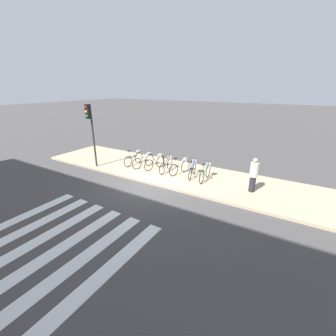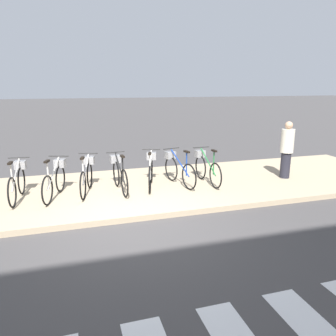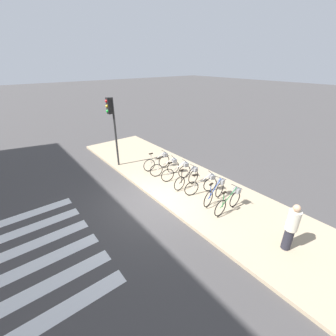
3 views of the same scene
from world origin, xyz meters
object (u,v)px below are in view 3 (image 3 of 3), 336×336
pedestrian (291,227)px  traffic_light (112,118)px  parked_bicycle_0 (158,161)px  parked_bicycle_4 (203,184)px  parked_bicycle_1 (167,167)px  parked_bicycle_3 (188,177)px  parked_bicycle_5 (216,191)px  parked_bicycle_6 (230,200)px  parked_bicycle_2 (178,171)px

pedestrian → traffic_light: size_ratio=0.44×
parked_bicycle_0 → parked_bicycle_4: same height
parked_bicycle_1 → parked_bicycle_3: size_ratio=0.97×
parked_bicycle_3 → pedestrian: (4.49, -0.22, 0.38)m
parked_bicycle_3 → parked_bicycle_0: bearing=179.6°
pedestrian → traffic_light: bearing=-171.4°
parked_bicycle_4 → parked_bicycle_5: same height
parked_bicycle_1 → parked_bicycle_5: 2.95m
parked_bicycle_3 → pedestrian: bearing=-2.8°
traffic_light → parked_bicycle_3: bearing=20.8°
parked_bicycle_3 → traffic_light: bearing=-159.2°
parked_bicycle_0 → parked_bicycle_3: 2.24m
parked_bicycle_0 → parked_bicycle_5: size_ratio=1.02×
parked_bicycle_0 → parked_bicycle_3: (2.24, -0.01, 0.00)m
parked_bicycle_0 → traffic_light: 3.08m
parked_bicycle_1 → parked_bicycle_4: same height
parked_bicycle_5 → traffic_light: bearing=-164.0°
parked_bicycle_0 → parked_bicycle_3: size_ratio=1.00×
parked_bicycle_0 → parked_bicycle_1: bearing=-5.7°
parked_bicycle_1 → parked_bicycle_6: 3.69m
parked_bicycle_2 → parked_bicycle_4: 1.55m
parked_bicycle_2 → parked_bicycle_5: 2.25m
parked_bicycle_3 → parked_bicycle_4: 0.81m
parked_bicycle_1 → parked_bicycle_0: bearing=174.3°
parked_bicycle_1 → pedestrian: bearing=-1.5°
parked_bicycle_0 → parked_bicycle_4: (3.04, 0.08, 0.00)m
parked_bicycle_0 → parked_bicycle_6: same height
parked_bicycle_5 → pedestrian: size_ratio=0.98×
parked_bicycle_0 → traffic_light: size_ratio=0.44×
parked_bicycle_1 → parked_bicycle_3: bearing=2.6°
parked_bicycle_3 → parked_bicycle_5: same height
parked_bicycle_1 → parked_bicycle_2: bearing=9.7°
parked_bicycle_2 → parked_bicycle_3: (0.75, -0.05, 0.00)m
parked_bicycle_5 → parked_bicycle_6: same height
pedestrian → traffic_light: (-8.42, -1.27, 1.71)m
parked_bicycle_1 → parked_bicycle_4: size_ratio=1.00×
parked_bicycle_5 → parked_bicycle_6: (0.74, -0.08, 0.00)m
parked_bicycle_4 → parked_bicycle_5: 0.70m
parked_bicycle_1 → pedestrian: size_ratio=0.96×
parked_bicycle_0 → parked_bicycle_6: 4.48m
parked_bicycle_0 → traffic_light: bearing=-138.4°
parked_bicycle_3 → pedestrian: size_ratio=0.99×
parked_bicycle_2 → parked_bicycle_3: same height
parked_bicycle_4 → traffic_light: size_ratio=0.42×
parked_bicycle_4 → traffic_light: 5.42m
parked_bicycle_1 → parked_bicycle_4: 2.26m
parked_bicycle_5 → traffic_light: 6.03m
parked_bicycle_6 → pedestrian: size_ratio=0.99×
parked_bicycle_1 → parked_bicycle_5: bearing=2.5°
parked_bicycle_0 → parked_bicycle_4: 3.05m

